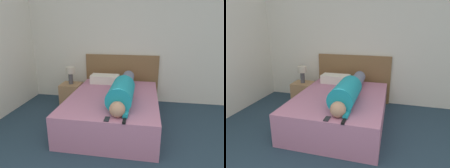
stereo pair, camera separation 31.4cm
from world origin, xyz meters
The scene contains 9 objects.
wall_back centered at (0.00, 3.60, 1.30)m, with size 5.73×0.06×2.60m.
bed centered at (-0.22, 2.42, 0.25)m, with size 1.46×1.90×0.50m.
headboard centered at (-0.22, 3.53, 0.51)m, with size 1.58×0.04×1.02m.
nightstand centered at (-1.23, 3.11, 0.23)m, with size 0.42×0.38×0.45m.
table_lamp centered at (-1.23, 3.11, 0.69)m, with size 0.18×0.18×0.36m.
person_lying centered at (-0.05, 2.31, 0.66)m, with size 0.36×1.77×0.36m.
pillow_near_headboard centered at (-0.51, 3.14, 0.58)m, with size 0.56×0.29×0.17m.
tv_remote centered at (0.06, 1.54, 0.51)m, with size 0.04×0.15×0.02m.
cell_phone centered at (-0.16, 1.56, 0.51)m, with size 0.06×0.13×0.01m.
Camera 2 is at (0.59, -0.61, 1.67)m, focal length 32.00 mm.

